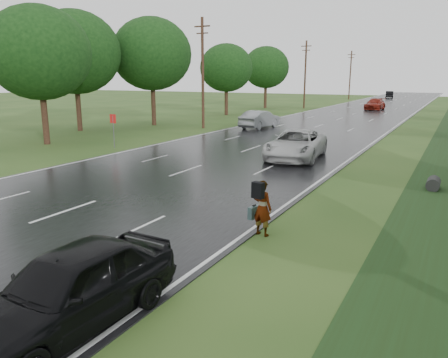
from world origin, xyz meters
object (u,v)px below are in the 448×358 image
road_sign (113,124)px  dark_sedan (71,288)px  pedestrian (262,207)px  white_pickup (296,144)px  silver_sedan (260,119)px

road_sign → dark_sedan: bearing=-49.8°
road_sign → dark_sedan: road_sign is taller
dark_sedan → road_sign: bearing=132.6°
pedestrian → white_pickup: size_ratio=0.29×
dark_sedan → silver_sedan: silver_sedan is taller
road_sign → silver_sedan: road_sign is taller
pedestrian → dark_sedan: 6.55m
dark_sedan → pedestrian: bearing=82.1°
road_sign → white_pickup: bearing=8.8°
road_sign → pedestrian: bearing=-34.4°
white_pickup → silver_sedan: size_ratio=1.22×
road_sign → silver_sedan: (4.12, 15.31, -0.78)m
road_sign → white_pickup: (12.35, 1.91, -0.75)m
road_sign → dark_sedan: 22.50m
pedestrian → dark_sedan: size_ratio=0.37×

